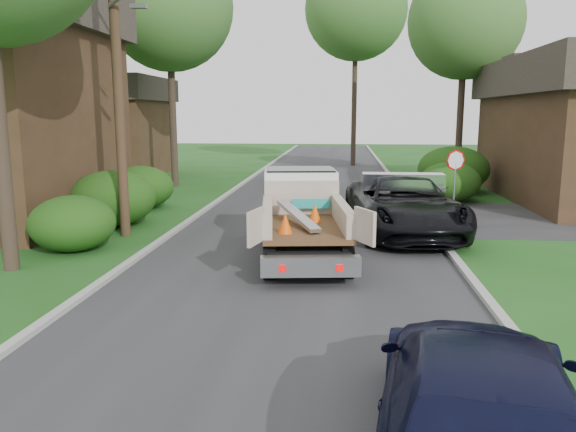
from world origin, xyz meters
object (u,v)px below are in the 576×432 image
(house_left_far, at_px, (102,125))
(black_pickup, at_px, (404,205))
(stop_sign, at_px, (455,169))
(tree_center_far, at_px, (356,9))
(tree_left_far, at_px, (169,6))
(navy_suv, at_px, (480,405))
(flatbed_truck, at_px, (302,208))
(tree_right_far, at_px, (465,22))
(utility_pole, at_px, (117,64))

(house_left_far, bearing_deg, black_pickup, -43.59)
(stop_sign, height_order, black_pickup, stop_sign)
(tree_center_far, height_order, black_pickup, tree_center_far)
(tree_left_far, bearing_deg, navy_suv, -66.29)
(stop_sign, bearing_deg, tree_left_far, 147.79)
(house_left_far, distance_m, flatbed_truck, 22.91)
(house_left_far, xyz_separation_m, tree_center_far, (15.50, 8.00, 7.93))
(flatbed_truck, bearing_deg, tree_center_far, 78.80)
(tree_right_far, height_order, tree_center_far, tree_center_far)
(utility_pole, height_order, house_left_far, utility_pole)
(house_left_far, bearing_deg, flatbed_truck, -53.50)
(utility_pole, bearing_deg, stop_sign, 20.62)
(tree_left_far, height_order, tree_right_far, tree_left_far)
(tree_left_far, bearing_deg, tree_right_far, 11.31)
(tree_left_far, distance_m, black_pickup, 17.17)
(tree_left_far, xyz_separation_m, navy_suv, (10.10, -23.00, -8.21))
(stop_sign, xyz_separation_m, tree_right_far, (2.30, 11.00, 6.70))
(tree_right_far, distance_m, black_pickup, 16.35)
(tree_left_far, relative_size, black_pickup, 1.87)
(utility_pole, xyz_separation_m, black_pickup, (8.59, 1.20, -4.26))
(utility_pole, height_order, tree_right_far, tree_right_far)
(tree_right_far, height_order, flatbed_truck, tree_right_far)
(tree_left_far, xyz_separation_m, tree_center_far, (9.50, 13.00, 2.00))
(tree_center_far, height_order, flatbed_truck, tree_center_far)
(flatbed_truck, xyz_separation_m, navy_suv, (2.52, -9.64, -0.41))
(tree_center_far, bearing_deg, flatbed_truck, -94.17)
(black_pickup, xyz_separation_m, navy_suv, (-0.51, -12.18, -0.14))
(tree_left_far, distance_m, flatbed_truck, 17.22)
(tree_center_far, height_order, navy_suv, tree_center_far)
(house_left_far, xyz_separation_m, navy_suv, (16.10, -28.00, -2.28))
(stop_sign, relative_size, tree_left_far, 0.20)
(house_left_far, xyz_separation_m, tree_right_far, (21.00, -2.00, 5.43))
(tree_center_far, distance_m, navy_suv, 37.43)
(house_left_far, bearing_deg, stop_sign, -34.81)
(tree_left_far, height_order, navy_suv, tree_left_far)
(stop_sign, bearing_deg, tree_right_far, 78.19)
(tree_center_far, bearing_deg, navy_suv, -89.05)
(utility_pole, bearing_deg, flatbed_truck, -13.52)
(stop_sign, bearing_deg, tree_center_far, 98.66)
(stop_sign, distance_m, utility_pole, 11.91)
(stop_sign, xyz_separation_m, house_left_far, (-18.70, 13.00, 1.27))
(tree_left_far, bearing_deg, black_pickup, -45.55)
(stop_sign, relative_size, black_pickup, 0.38)
(utility_pole, distance_m, tree_center_far, 26.75)
(tree_center_far, bearing_deg, utility_pole, -106.65)
(tree_center_far, bearing_deg, tree_left_far, -126.16)
(flatbed_truck, distance_m, black_pickup, 3.96)
(navy_suv, bearing_deg, house_left_far, -50.69)
(stop_sign, bearing_deg, utility_pole, -159.38)
(utility_pole, xyz_separation_m, flatbed_truck, (5.56, -1.34, -3.99))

